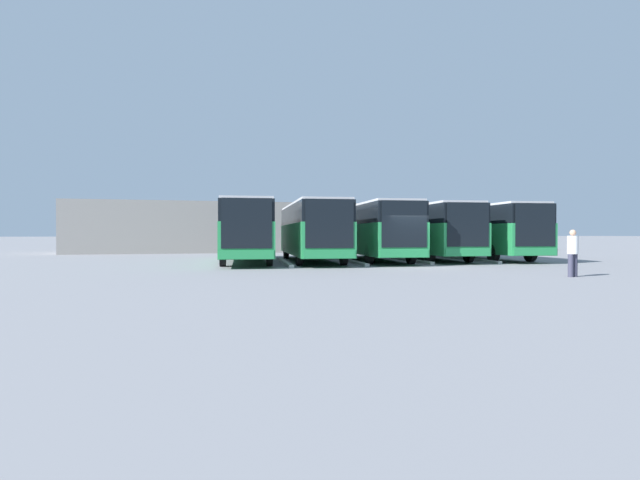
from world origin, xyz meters
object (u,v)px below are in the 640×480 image
Objects in this scene: pedestrian at (573,251)px; bus_0 at (481,230)px; bus_4 at (246,229)px; bus_3 at (311,229)px; bus_2 at (372,230)px; bus_1 at (425,230)px.

bus_0 is at bearing -119.53° from pedestrian.
bus_4 is (15.11, 0.03, 0.00)m from bus_0.
bus_0 and bus_3 have the same top height.
bus_0 is at bearing -174.50° from bus_4.
bus_3 reaches higher than pedestrian.
bus_2 is 7.56m from bus_4.
bus_3 is at bearing 7.21° from bus_0.
bus_1 is 6.96× the size of pedestrian.
bus_1 is 3.82m from bus_2.
pedestrian is at bearing 124.88° from bus_3.
bus_0 is 7.56m from bus_2.
bus_1 is 1.00× the size of bus_4.
bus_3 is 1.00× the size of bus_4.
pedestrian is at bearing 77.08° from bus_0.
bus_0 reaches higher than pedestrian.
bus_2 is at bearing 13.96° from bus_1.
pedestrian is (4.26, 12.87, -0.91)m from bus_0.
bus_4 is at bearing 7.09° from bus_1.
pedestrian is (-10.85, 12.84, -0.91)m from bus_4.
bus_0 is 1.00× the size of bus_3.
bus_0 is 15.11m from bus_4.
bus_3 is at bearing 6.89° from bus_2.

